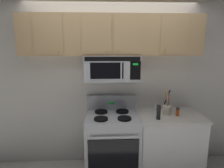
% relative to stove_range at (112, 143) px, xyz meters
% --- Properties ---
extents(back_wall, '(5.20, 0.10, 2.70)m').
position_rel_stove_range_xyz_m(back_wall, '(0.00, 0.37, 0.88)').
color(back_wall, silver).
rests_on(back_wall, ground_plane).
extents(stove_range, '(0.76, 0.69, 1.12)m').
position_rel_stove_range_xyz_m(stove_range, '(0.00, 0.00, 0.00)').
color(stove_range, '#B7BABF').
rests_on(stove_range, ground_plane).
extents(over_range_microwave, '(0.76, 0.43, 0.35)m').
position_rel_stove_range_xyz_m(over_range_microwave, '(-0.00, 0.12, 1.11)').
color(over_range_microwave, '#B7BABF').
extents(upper_cabinets, '(2.50, 0.36, 0.55)m').
position_rel_stove_range_xyz_m(upper_cabinets, '(-0.00, 0.15, 1.56)').
color(upper_cabinets, tan).
extents(counter_segment, '(0.93, 0.65, 0.90)m').
position_rel_stove_range_xyz_m(counter_segment, '(0.84, 0.01, -0.02)').
color(counter_segment, silver).
rests_on(counter_segment, ground_plane).
extents(utensil_crock_cream, '(0.12, 0.13, 0.38)m').
position_rel_stove_range_xyz_m(utensil_crock_cream, '(0.79, 0.01, 0.53)').
color(utensil_crock_cream, beige).
rests_on(utensil_crock_cream, counter_segment).
extents(salt_shaker, '(0.04, 0.04, 0.11)m').
position_rel_stove_range_xyz_m(salt_shaker, '(0.69, 0.21, 0.49)').
color(salt_shaker, white).
rests_on(salt_shaker, counter_segment).
extents(pepper_mill, '(0.05, 0.05, 0.20)m').
position_rel_stove_range_xyz_m(pepper_mill, '(0.62, -0.17, 0.53)').
color(pepper_mill, black).
rests_on(pepper_mill, counter_segment).
extents(spice_jar, '(0.05, 0.05, 0.12)m').
position_rel_stove_range_xyz_m(spice_jar, '(0.93, -0.05, 0.49)').
color(spice_jar, '#C64C19').
rests_on(spice_jar, counter_segment).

